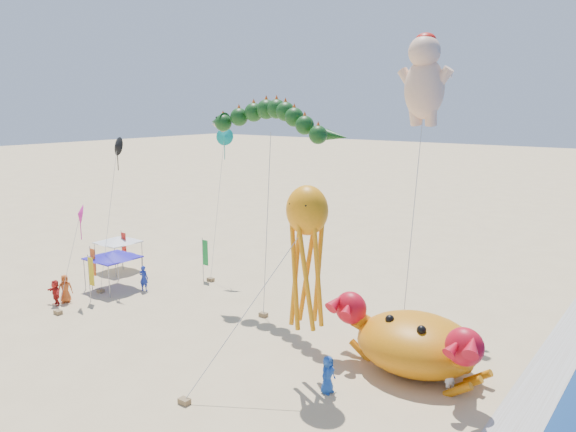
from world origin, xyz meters
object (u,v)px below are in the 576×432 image
object	(u,v)px
octopus_kite	(307,246)
dragon_kite	(269,124)
cherub_kite	(424,77)
canopy_white	(118,240)
crab_inflatable	(415,342)
canopy_blue	(113,255)

from	to	relation	value
octopus_kite	dragon_kite	bearing A→B (deg)	138.58
dragon_kite	octopus_kite	world-z (taller)	dragon_kite
cherub_kite	canopy_white	size ratio (longest dim) A/B	5.53
cherub_kite	canopy_white	xyz separation A→B (m)	(-22.43, -5.41, -11.91)
octopus_kite	canopy_white	size ratio (longest dim) A/B	3.05
dragon_kite	cherub_kite	distance (m)	9.51
crab_inflatable	dragon_kite	world-z (taller)	dragon_kite
dragon_kite	canopy_white	world-z (taller)	dragon_kite
octopus_kite	canopy_white	xyz separation A→B (m)	(-22.01, 5.93, -4.06)
cherub_kite	octopus_kite	size ratio (longest dim) A/B	1.81
crab_inflatable	cherub_kite	xyz separation A→B (m)	(-3.44, 7.63, 12.80)
crab_inflatable	canopy_blue	world-z (taller)	crab_inflatable
dragon_kite	canopy_white	size ratio (longest dim) A/B	4.19
octopus_kite	canopy_white	world-z (taller)	octopus_kite
dragon_kite	crab_inflatable	bearing A→B (deg)	-13.52
canopy_blue	canopy_white	size ratio (longest dim) A/B	1.09
dragon_kite	cherub_kite	world-z (taller)	cherub_kite
octopus_kite	canopy_blue	bearing A→B (deg)	171.20
octopus_kite	canopy_white	distance (m)	23.16
crab_inflatable	dragon_kite	size ratio (longest dim) A/B	0.63
crab_inflatable	canopy_blue	size ratio (longest dim) A/B	2.41
cherub_kite	canopy_white	bearing A→B (deg)	-166.44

